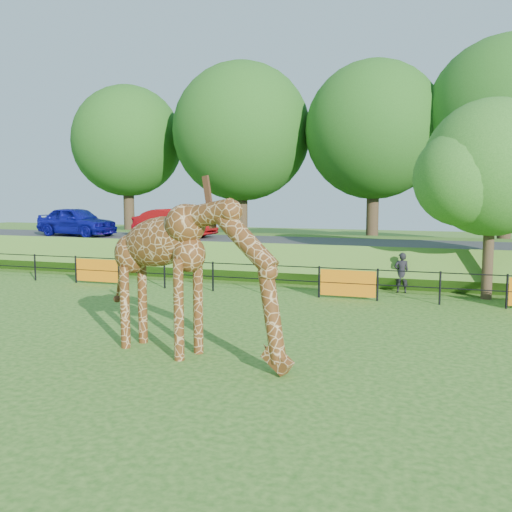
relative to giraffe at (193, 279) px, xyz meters
The scene contains 10 objects.
ground 2.02m from the giraffe, behind, with size 90.00×90.00×0.00m, color #245816.
giraffe is the anchor object (origin of this frame).
perimeter_fence 8.17m from the giraffe, 96.89° to the left, with size 28.07×0.10×1.10m, color black, non-canonical shape.
embankment 15.59m from the giraffe, 93.57° to the left, with size 40.00×9.00×1.30m, color #245816.
road 14.06m from the giraffe, 93.96° to the left, with size 40.00×5.00×0.12m, color #313134.
car_blue 18.59m from the giraffe, 133.69° to the left, with size 1.76×4.37×1.49m, color #1618B5.
car_red 16.29m from the giraffe, 118.33° to the left, with size 1.47×4.23×1.39m, color red.
visitor 10.61m from the giraffe, 69.68° to the left, with size 0.54×0.35×1.48m, color black.
tree_east 11.97m from the giraffe, 55.52° to the left, with size 5.40×4.71×6.76m.
bg_tree_line 22.70m from the giraffe, 87.60° to the left, with size 37.30×8.80×11.82m.
Camera 1 is at (6.22, -11.21, 3.64)m, focal length 40.00 mm.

